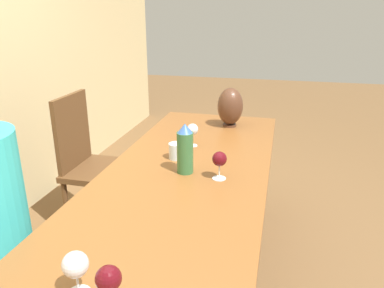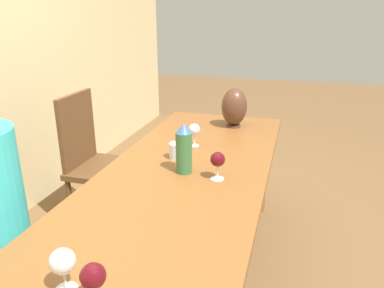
{
  "view_description": "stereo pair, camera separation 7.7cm",
  "coord_description": "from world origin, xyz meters",
  "px_view_note": "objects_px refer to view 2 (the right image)",
  "views": [
    {
      "loc": [
        -1.61,
        -0.44,
        1.51
      ],
      "look_at": [
        0.21,
        0.0,
        0.83
      ],
      "focal_mm": 35.0,
      "sensor_mm": 36.0,
      "label": 1
    },
    {
      "loc": [
        -1.59,
        -0.52,
        1.51
      ],
      "look_at": [
        0.21,
        0.0,
        0.83
      ],
      "focal_mm": 35.0,
      "sensor_mm": 36.0,
      "label": 2
    }
  ],
  "objects_px": {
    "wine_glass_3": "(93,277)",
    "water_bottle": "(183,149)",
    "wine_glass_0": "(62,262)",
    "chair_far": "(96,159)",
    "wine_glass_2": "(218,160)",
    "water_tumbler": "(177,151)",
    "vase": "(234,107)",
    "wine_glass_1": "(194,130)"
  },
  "relations": [
    {
      "from": "wine_glass_3",
      "to": "water_bottle",
      "type": "bearing_deg",
      "value": 2.3
    },
    {
      "from": "water_bottle",
      "to": "wine_glass_0",
      "type": "distance_m",
      "value": 0.91
    },
    {
      "from": "water_bottle",
      "to": "wine_glass_0",
      "type": "height_order",
      "value": "water_bottle"
    },
    {
      "from": "wine_glass_0",
      "to": "water_bottle",
      "type": "bearing_deg",
      "value": -5.12
    },
    {
      "from": "wine_glass_0",
      "to": "wine_glass_3",
      "type": "height_order",
      "value": "wine_glass_3"
    },
    {
      "from": "wine_glass_3",
      "to": "chair_far",
      "type": "relative_size",
      "value": 0.15
    },
    {
      "from": "wine_glass_2",
      "to": "wine_glass_3",
      "type": "distance_m",
      "value": 0.92
    },
    {
      "from": "water_tumbler",
      "to": "vase",
      "type": "bearing_deg",
      "value": -16.48
    },
    {
      "from": "wine_glass_0",
      "to": "water_tumbler",
      "type": "bearing_deg",
      "value": 0.58
    },
    {
      "from": "water_tumbler",
      "to": "wine_glass_0",
      "type": "xyz_separation_m",
      "value": [
        -1.07,
        -0.01,
        0.05
      ]
    },
    {
      "from": "wine_glass_2",
      "to": "wine_glass_0",
      "type": "bearing_deg",
      "value": 163.17
    },
    {
      "from": "wine_glass_0",
      "to": "chair_far",
      "type": "relative_size",
      "value": 0.14
    },
    {
      "from": "wine_glass_0",
      "to": "wine_glass_3",
      "type": "distance_m",
      "value": 0.12
    },
    {
      "from": "wine_glass_2",
      "to": "chair_far",
      "type": "distance_m",
      "value": 1.15
    },
    {
      "from": "vase",
      "to": "wine_glass_2",
      "type": "xyz_separation_m",
      "value": [
        -0.87,
        -0.07,
        -0.04
      ]
    },
    {
      "from": "wine_glass_1",
      "to": "chair_far",
      "type": "distance_m",
      "value": 0.81
    },
    {
      "from": "water_bottle",
      "to": "wine_glass_1",
      "type": "height_order",
      "value": "water_bottle"
    },
    {
      "from": "water_tumbler",
      "to": "wine_glass_2",
      "type": "xyz_separation_m",
      "value": [
        -0.2,
        -0.27,
        0.06
      ]
    },
    {
      "from": "chair_far",
      "to": "wine_glass_3",
      "type": "bearing_deg",
      "value": -149.72
    },
    {
      "from": "water_tumbler",
      "to": "wine_glass_0",
      "type": "bearing_deg",
      "value": -179.42
    },
    {
      "from": "vase",
      "to": "wine_glass_3",
      "type": "relative_size",
      "value": 1.92
    },
    {
      "from": "water_tumbler",
      "to": "vase",
      "type": "distance_m",
      "value": 0.71
    },
    {
      "from": "water_tumbler",
      "to": "chair_far",
      "type": "relative_size",
      "value": 0.09
    },
    {
      "from": "wine_glass_2",
      "to": "chair_far",
      "type": "xyz_separation_m",
      "value": [
        0.52,
        0.98,
        -0.31
      ]
    },
    {
      "from": "water_bottle",
      "to": "water_tumbler",
      "type": "distance_m",
      "value": 0.21
    },
    {
      "from": "water_tumbler",
      "to": "wine_glass_3",
      "type": "distance_m",
      "value": 1.11
    },
    {
      "from": "vase",
      "to": "wine_glass_0",
      "type": "xyz_separation_m",
      "value": [
        -1.74,
        0.19,
        -0.04
      ]
    },
    {
      "from": "wine_glass_2",
      "to": "vase",
      "type": "bearing_deg",
      "value": 4.91
    },
    {
      "from": "vase",
      "to": "chair_far",
      "type": "bearing_deg",
      "value": 111.31
    },
    {
      "from": "water_tumbler",
      "to": "chair_far",
      "type": "bearing_deg",
      "value": 65.57
    },
    {
      "from": "wine_glass_2",
      "to": "wine_glass_1",
      "type": "bearing_deg",
      "value": 29.07
    },
    {
      "from": "water_bottle",
      "to": "chair_far",
      "type": "distance_m",
      "value": 0.99
    },
    {
      "from": "water_tumbler",
      "to": "chair_far",
      "type": "distance_m",
      "value": 0.81
    },
    {
      "from": "wine_glass_3",
      "to": "wine_glass_2",
      "type": "bearing_deg",
      "value": -9.05
    },
    {
      "from": "vase",
      "to": "wine_glass_3",
      "type": "xyz_separation_m",
      "value": [
        -1.78,
        0.07,
        -0.04
      ]
    },
    {
      "from": "chair_far",
      "to": "wine_glass_2",
      "type": "bearing_deg",
      "value": -118.1
    },
    {
      "from": "wine_glass_0",
      "to": "wine_glass_1",
      "type": "distance_m",
      "value": 1.29
    },
    {
      "from": "wine_glass_3",
      "to": "water_tumbler",
      "type": "bearing_deg",
      "value": 6.68
    },
    {
      "from": "water_tumbler",
      "to": "wine_glass_1",
      "type": "height_order",
      "value": "wine_glass_1"
    },
    {
      "from": "wine_glass_1",
      "to": "chair_far",
      "type": "height_order",
      "value": "chair_far"
    },
    {
      "from": "water_bottle",
      "to": "wine_glass_3",
      "type": "height_order",
      "value": "water_bottle"
    },
    {
      "from": "water_tumbler",
      "to": "wine_glass_1",
      "type": "xyz_separation_m",
      "value": [
        0.22,
        -0.04,
        0.06
      ]
    }
  ]
}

